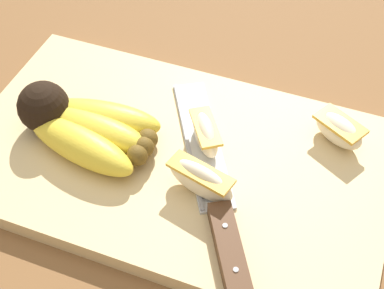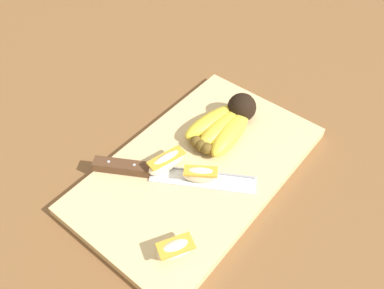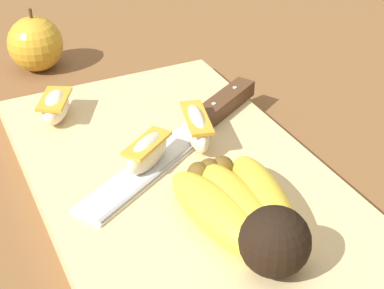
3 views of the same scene
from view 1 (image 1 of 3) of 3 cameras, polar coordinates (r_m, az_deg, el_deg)
name	(u,v)px [view 1 (image 1 of 3)]	position (r m, az deg, el deg)	size (l,w,h in m)	color
ground_plane	(177,163)	(0.61, -1.50, -1.87)	(6.00, 6.00, 0.00)	brown
cutting_board	(171,160)	(0.60, -2.10, -1.55)	(0.44, 0.26, 0.02)	#DBBC84
banana_bunch	(83,125)	(0.60, -10.92, 1.93)	(0.16, 0.11, 0.06)	black
chefs_knife	(219,210)	(0.54, 2.68, -6.56)	(0.17, 0.26, 0.02)	silver
apple_wedge_near	(201,180)	(0.54, 0.86, -3.58)	(0.07, 0.04, 0.04)	#F4E5C1
apple_wedge_middle	(339,130)	(0.61, 14.53, 1.44)	(0.06, 0.05, 0.03)	#F4E5C1
apple_wedge_far	(206,133)	(0.59, 1.37, 1.11)	(0.05, 0.06, 0.03)	#F4E5C1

